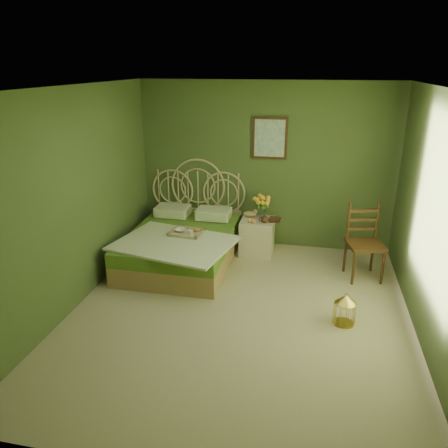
% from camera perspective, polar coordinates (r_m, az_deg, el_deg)
% --- Properties ---
extents(floor, '(4.50, 4.50, 0.00)m').
position_cam_1_polar(floor, '(5.35, 2.00, -11.61)').
color(floor, tan).
rests_on(floor, ground).
extents(ceiling, '(4.50, 4.50, 0.00)m').
position_cam_1_polar(ceiling, '(4.55, 2.41, 17.39)').
color(ceiling, silver).
rests_on(ceiling, wall_back).
extents(wall_back, '(4.00, 0.00, 4.00)m').
position_cam_1_polar(wall_back, '(6.95, 5.38, 7.49)').
color(wall_back, '#4C6133').
rests_on(wall_back, floor).
extents(wall_left, '(0.00, 4.50, 4.50)m').
position_cam_1_polar(wall_left, '(5.48, -18.92, 2.97)').
color(wall_left, '#4C6133').
rests_on(wall_left, floor).
extents(wall_right, '(0.00, 4.50, 4.50)m').
position_cam_1_polar(wall_right, '(4.90, 25.92, -0.02)').
color(wall_right, '#4C6133').
rests_on(wall_right, floor).
extents(wall_art, '(0.54, 0.04, 0.64)m').
position_cam_1_polar(wall_art, '(6.83, 5.98, 11.10)').
color(wall_art, '#391E0F').
rests_on(wall_art, wall_back).
extents(bed, '(1.75, 2.21, 1.37)m').
position_cam_1_polar(bed, '(6.57, -5.47, -2.44)').
color(bed, '#A78053').
rests_on(bed, floor).
extents(nightstand, '(0.50, 0.50, 0.98)m').
position_cam_1_polar(nightstand, '(6.84, 4.43, -1.00)').
color(nightstand, beige).
rests_on(nightstand, floor).
extents(chair, '(0.56, 0.56, 1.04)m').
position_cam_1_polar(chair, '(6.32, 17.99, -1.60)').
color(chair, '#391E0F').
rests_on(chair, floor).
extents(birdcage, '(0.24, 0.24, 0.37)m').
position_cam_1_polar(birdcage, '(5.26, 15.48, -10.76)').
color(birdcage, gold).
rests_on(birdcage, floor).
extents(book_lower, '(0.18, 0.24, 0.02)m').
position_cam_1_polar(book_lower, '(6.75, 5.95, 0.59)').
color(book_lower, '#381E0F').
rests_on(book_lower, nightstand).
extents(book_upper, '(0.15, 0.21, 0.02)m').
position_cam_1_polar(book_upper, '(6.75, 5.95, 0.74)').
color(book_upper, '#472819').
rests_on(book_upper, nightstand).
extents(cereal_bowl, '(0.21, 0.21, 0.04)m').
position_cam_1_polar(cereal_bowl, '(6.37, -5.70, -0.81)').
color(cereal_bowl, white).
rests_on(cereal_bowl, bed).
extents(coffee_cup, '(0.09, 0.09, 0.08)m').
position_cam_1_polar(coffee_cup, '(6.21, -4.42, -1.14)').
color(coffee_cup, white).
rests_on(coffee_cup, bed).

